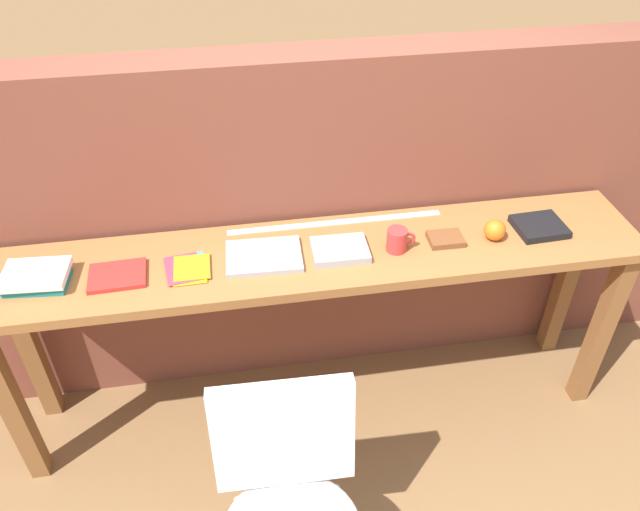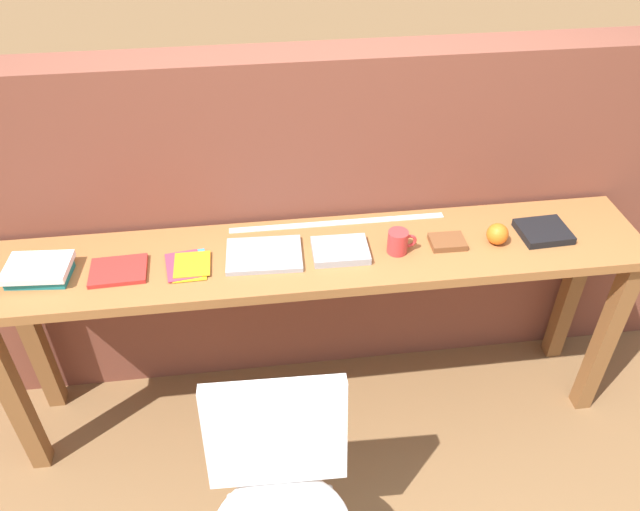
{
  "view_description": "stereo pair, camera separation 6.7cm",
  "coord_description": "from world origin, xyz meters",
  "px_view_note": "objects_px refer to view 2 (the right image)",
  "views": [
    {
      "loc": [
        -0.29,
        -1.5,
        2.32
      ],
      "look_at": [
        0.0,
        0.25,
        0.9
      ],
      "focal_mm": 35.0,
      "sensor_mm": 36.0,
      "label": 1
    },
    {
      "loc": [
        -0.23,
        -1.51,
        2.32
      ],
      "look_at": [
        0.0,
        0.25,
        0.9
      ],
      "focal_mm": 35.0,
      "sensor_mm": 36.0,
      "label": 2
    }
  ],
  "objects_px": {
    "leather_journal_brown": "(447,242)",
    "book_open_centre": "(264,255)",
    "mug": "(398,242)",
    "book_repair_rightmost": "(543,232)",
    "sports_ball_small": "(497,234)",
    "pamphlet_pile_colourful": "(189,266)",
    "magazine_cycling": "(118,271)",
    "book_stack_leftmost": "(39,271)",
    "chair_white_moulded": "(280,498)"
  },
  "relations": [
    {
      "from": "leather_journal_brown",
      "to": "mug",
      "type": "bearing_deg",
      "value": -173.77
    },
    {
      "from": "chair_white_moulded",
      "to": "book_stack_leftmost",
      "type": "relative_size",
      "value": 3.84
    },
    {
      "from": "pamphlet_pile_colourful",
      "to": "book_repair_rightmost",
      "type": "relative_size",
      "value": 1.01
    },
    {
      "from": "book_repair_rightmost",
      "to": "book_open_centre",
      "type": "bearing_deg",
      "value": 177.33
    },
    {
      "from": "magazine_cycling",
      "to": "pamphlet_pile_colourful",
      "type": "relative_size",
      "value": 1.06
    },
    {
      "from": "book_repair_rightmost",
      "to": "sports_ball_small",
      "type": "bearing_deg",
      "value": -175.21
    },
    {
      "from": "book_open_centre",
      "to": "book_stack_leftmost",
      "type": "bearing_deg",
      "value": -176.49
    },
    {
      "from": "mug",
      "to": "leather_journal_brown",
      "type": "bearing_deg",
      "value": 5.29
    },
    {
      "from": "chair_white_moulded",
      "to": "book_open_centre",
      "type": "relative_size",
      "value": 3.22
    },
    {
      "from": "magazine_cycling",
      "to": "leather_journal_brown",
      "type": "height_order",
      "value": "leather_journal_brown"
    },
    {
      "from": "magazine_cycling",
      "to": "sports_ball_small",
      "type": "relative_size",
      "value": 2.42
    },
    {
      "from": "pamphlet_pile_colourful",
      "to": "magazine_cycling",
      "type": "bearing_deg",
      "value": -179.8
    },
    {
      "from": "book_open_centre",
      "to": "magazine_cycling",
      "type": "bearing_deg",
      "value": -174.98
    },
    {
      "from": "sports_ball_small",
      "to": "chair_white_moulded",
      "type": "bearing_deg",
      "value": -140.61
    },
    {
      "from": "pamphlet_pile_colourful",
      "to": "book_repair_rightmost",
      "type": "bearing_deg",
      "value": 0.99
    },
    {
      "from": "pamphlet_pile_colourful",
      "to": "book_stack_leftmost",
      "type": "bearing_deg",
      "value": 179.14
    },
    {
      "from": "magazine_cycling",
      "to": "mug",
      "type": "bearing_deg",
      "value": -2.56
    },
    {
      "from": "book_stack_leftmost",
      "to": "pamphlet_pile_colourful",
      "type": "relative_size",
      "value": 1.24
    },
    {
      "from": "pamphlet_pile_colourful",
      "to": "leather_journal_brown",
      "type": "distance_m",
      "value": 0.97
    },
    {
      "from": "book_open_centre",
      "to": "sports_ball_small",
      "type": "relative_size",
      "value": 3.37
    },
    {
      "from": "magazine_cycling",
      "to": "leather_journal_brown",
      "type": "relative_size",
      "value": 1.53
    },
    {
      "from": "book_stack_leftmost",
      "to": "book_open_centre",
      "type": "height_order",
      "value": "book_stack_leftmost"
    },
    {
      "from": "book_stack_leftmost",
      "to": "book_repair_rightmost",
      "type": "relative_size",
      "value": 1.25
    },
    {
      "from": "book_stack_leftmost",
      "to": "leather_journal_brown",
      "type": "height_order",
      "value": "book_stack_leftmost"
    },
    {
      "from": "magazine_cycling",
      "to": "pamphlet_pile_colourful",
      "type": "distance_m",
      "value": 0.25
    },
    {
      "from": "magazine_cycling",
      "to": "mug",
      "type": "xyz_separation_m",
      "value": [
        1.02,
        -0.01,
        0.04
      ]
    },
    {
      "from": "magazine_cycling",
      "to": "chair_white_moulded",
      "type": "bearing_deg",
      "value": -57.63
    },
    {
      "from": "chair_white_moulded",
      "to": "pamphlet_pile_colourful",
      "type": "bearing_deg",
      "value": 109.36
    },
    {
      "from": "pamphlet_pile_colourful",
      "to": "sports_ball_small",
      "type": "xyz_separation_m",
      "value": [
        1.15,
        -0.0,
        0.04
      ]
    },
    {
      "from": "chair_white_moulded",
      "to": "book_repair_rightmost",
      "type": "xyz_separation_m",
      "value": [
        1.09,
        0.76,
        0.37
      ]
    },
    {
      "from": "magazine_cycling",
      "to": "pamphlet_pile_colourful",
      "type": "bearing_deg",
      "value": -1.96
    },
    {
      "from": "sports_ball_small",
      "to": "magazine_cycling",
      "type": "bearing_deg",
      "value": 179.92
    },
    {
      "from": "book_stack_leftmost",
      "to": "book_open_centre",
      "type": "distance_m",
      "value": 0.79
    },
    {
      "from": "magazine_cycling",
      "to": "pamphlet_pile_colourful",
      "type": "height_order",
      "value": "magazine_cycling"
    },
    {
      "from": "pamphlet_pile_colourful",
      "to": "book_open_centre",
      "type": "bearing_deg",
      "value": 4.73
    },
    {
      "from": "chair_white_moulded",
      "to": "sports_ball_small",
      "type": "distance_m",
      "value": 1.22
    },
    {
      "from": "pamphlet_pile_colourful",
      "to": "book_open_centre",
      "type": "xyz_separation_m",
      "value": [
        0.27,
        0.02,
        0.0
      ]
    },
    {
      "from": "book_open_centre",
      "to": "leather_journal_brown",
      "type": "bearing_deg",
      "value": 1.39
    },
    {
      "from": "book_stack_leftmost",
      "to": "book_repair_rightmost",
      "type": "height_order",
      "value": "book_stack_leftmost"
    },
    {
      "from": "pamphlet_pile_colourful",
      "to": "leather_journal_brown",
      "type": "relative_size",
      "value": 1.44
    },
    {
      "from": "book_stack_leftmost",
      "to": "magazine_cycling",
      "type": "distance_m",
      "value": 0.27
    },
    {
      "from": "book_open_centre",
      "to": "chair_white_moulded",
      "type": "bearing_deg",
      "value": -88.77
    },
    {
      "from": "book_stack_leftmost",
      "to": "pamphlet_pile_colourful",
      "type": "height_order",
      "value": "book_stack_leftmost"
    },
    {
      "from": "book_stack_leftmost",
      "to": "book_open_centre",
      "type": "bearing_deg",
      "value": 1.08
    },
    {
      "from": "magazine_cycling",
      "to": "book_repair_rightmost",
      "type": "relative_size",
      "value": 1.07
    },
    {
      "from": "pamphlet_pile_colourful",
      "to": "book_open_centre",
      "type": "distance_m",
      "value": 0.28
    },
    {
      "from": "chair_white_moulded",
      "to": "book_stack_leftmost",
      "type": "xyz_separation_m",
      "value": [
        -0.78,
        0.74,
        0.38
      ]
    },
    {
      "from": "chair_white_moulded",
      "to": "mug",
      "type": "distance_m",
      "value": 0.98
    },
    {
      "from": "chair_white_moulded",
      "to": "leather_journal_brown",
      "type": "relative_size",
      "value": 6.86
    },
    {
      "from": "leather_journal_brown",
      "to": "book_open_centre",
      "type": "bearing_deg",
      "value": 179.9
    }
  ]
}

